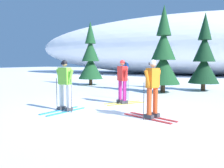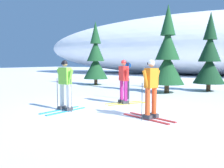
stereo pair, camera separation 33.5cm
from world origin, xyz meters
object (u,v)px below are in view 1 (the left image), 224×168
skier_orange_jacket (152,88)px  pine_tree_far_left (91,59)px  skier_red_jacket (122,81)px  pine_tree_center_right (204,58)px  trail_marker_post (126,79)px  skier_lime_jacket (65,84)px  pine_tree_center_left (163,56)px

skier_orange_jacket → pine_tree_far_left: size_ratio=0.38×
skier_red_jacket → pine_tree_center_right: (2.38, 6.34, 0.98)m
skier_red_jacket → trail_marker_post: skier_red_jacket is taller
pine_tree_center_right → skier_red_jacket: bearing=-110.6°
skier_lime_jacket → pine_tree_far_left: (-4.48, 8.52, 1.03)m
pine_tree_center_left → pine_tree_center_right: pine_tree_center_left is taller
skier_lime_jacket → pine_tree_far_left: size_ratio=0.38×
skier_red_jacket → trail_marker_post: (-0.35, 1.10, -0.00)m
skier_lime_jacket → pine_tree_center_left: pine_tree_center_left is taller
pine_tree_center_left → pine_tree_center_right: (1.92, 1.95, -0.11)m
skier_lime_jacket → trail_marker_post: size_ratio=1.05×
skier_red_jacket → trail_marker_post: bearing=107.6°
skier_lime_jacket → skier_red_jacket: skier_red_jacket is taller
pine_tree_far_left → pine_tree_center_right: pine_tree_far_left is taller
skier_orange_jacket → pine_tree_center_left: 6.61m
skier_lime_jacket → skier_orange_jacket: size_ratio=0.99×
pine_tree_far_left → trail_marker_post: size_ratio=2.77×
pine_tree_center_left → trail_marker_post: pine_tree_center_left is taller
skier_lime_jacket → trail_marker_post: (0.78, 3.42, 0.01)m
pine_tree_center_right → trail_marker_post: (-2.73, -5.24, -0.98)m
skier_orange_jacket → pine_tree_far_left: 11.16m
pine_tree_far_left → pine_tree_center_left: bearing=-16.6°
skier_orange_jacket → pine_tree_center_left: bearing=103.2°
skier_orange_jacket → pine_tree_center_left: pine_tree_center_left is taller
pine_tree_far_left → trail_marker_post: pine_tree_far_left is taller
pine_tree_center_right → pine_tree_center_left: bearing=-134.6°
trail_marker_post → skier_lime_jacket: bearing=-102.9°
pine_tree_far_left → pine_tree_center_left: 6.33m
pine_tree_center_right → trail_marker_post: size_ratio=2.72×
skier_red_jacket → pine_tree_center_left: bearing=84.1°
trail_marker_post → skier_red_jacket: bearing=-72.4°
skier_red_jacket → pine_tree_far_left: bearing=132.1°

